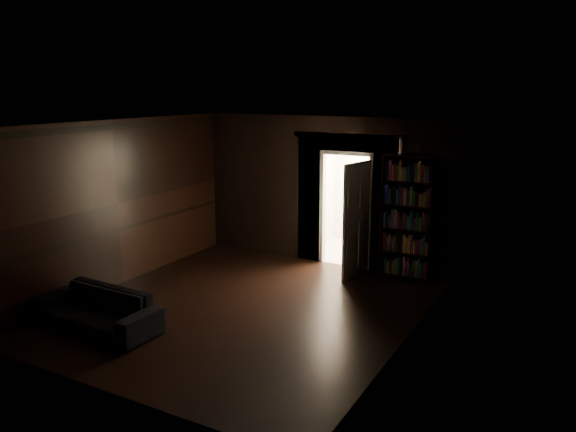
# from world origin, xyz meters

# --- Properties ---
(ground) EXTENTS (5.50, 5.50, 0.00)m
(ground) POSITION_xyz_m (0.00, 0.00, 0.00)
(ground) COLOR black
(ground) RESTS_ON ground
(room_walls) EXTENTS (5.02, 5.61, 2.84)m
(room_walls) POSITION_xyz_m (-0.01, 1.07, 1.68)
(room_walls) COLOR black
(room_walls) RESTS_ON ground
(kitchen_alcove) EXTENTS (2.20, 1.80, 2.60)m
(kitchen_alcove) POSITION_xyz_m (0.50, 3.87, 1.21)
(kitchen_alcove) COLOR #AFA798
(kitchen_alcove) RESTS_ON ground
(sofa) EXTENTS (1.91, 0.87, 0.73)m
(sofa) POSITION_xyz_m (-1.40, -1.58, 0.36)
(sofa) COLOR black
(sofa) RESTS_ON ground
(bookshelf) EXTENTS (0.94, 0.44, 2.20)m
(bookshelf) POSITION_xyz_m (1.74, 2.59, 1.10)
(bookshelf) COLOR black
(bookshelf) RESTS_ON ground
(refrigerator) EXTENTS (0.89, 0.84, 1.65)m
(refrigerator) POSITION_xyz_m (1.10, 4.11, 0.82)
(refrigerator) COLOR white
(refrigerator) RESTS_ON ground
(door) EXTENTS (0.19, 0.85, 2.05)m
(door) POSITION_xyz_m (0.90, 2.31, 1.02)
(door) COLOR silver
(door) RESTS_ON ground
(figurine) EXTENTS (0.11, 0.11, 0.30)m
(figurine) POSITION_xyz_m (1.58, 2.55, 2.35)
(figurine) COLOR white
(figurine) RESTS_ON bookshelf
(bottles) EXTENTS (0.68, 0.15, 0.27)m
(bottles) POSITION_xyz_m (1.07, 4.02, 1.79)
(bottles) COLOR black
(bottles) RESTS_ON refrigerator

